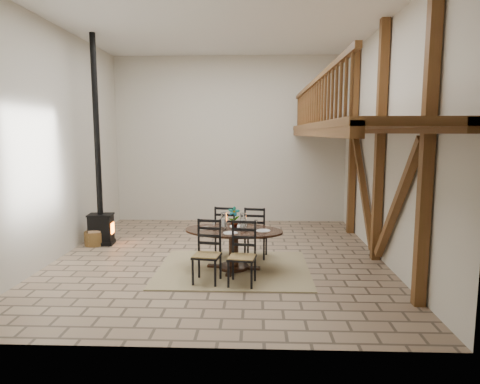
{
  "coord_description": "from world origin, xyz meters",
  "views": [
    {
      "loc": [
        0.8,
        -9.08,
        2.71
      ],
      "look_at": [
        0.44,
        0.4,
        1.4
      ],
      "focal_mm": 32.0,
      "sensor_mm": 36.0,
      "label": 1
    }
  ],
  "objects_px": {
    "log_basket": "(95,237)",
    "log_stack": "(95,238)",
    "wood_stove": "(100,198)",
    "dining_table": "(234,247)"
  },
  "relations": [
    {
      "from": "log_basket",
      "to": "log_stack",
      "type": "height_order",
      "value": "log_basket"
    },
    {
      "from": "log_basket",
      "to": "wood_stove",
      "type": "bearing_deg",
      "value": 20.99
    },
    {
      "from": "wood_stove",
      "to": "log_basket",
      "type": "relative_size",
      "value": 9.69
    },
    {
      "from": "log_stack",
      "to": "wood_stove",
      "type": "bearing_deg",
      "value": 44.4
    },
    {
      "from": "wood_stove",
      "to": "log_stack",
      "type": "distance_m",
      "value": 0.97
    },
    {
      "from": "wood_stove",
      "to": "log_basket",
      "type": "height_order",
      "value": "wood_stove"
    },
    {
      "from": "wood_stove",
      "to": "log_basket",
      "type": "xyz_separation_m",
      "value": [
        -0.14,
        -0.05,
        -0.96
      ]
    },
    {
      "from": "log_basket",
      "to": "log_stack",
      "type": "relative_size",
      "value": 1.32
    },
    {
      "from": "log_basket",
      "to": "log_stack",
      "type": "distance_m",
      "value": 0.07
    },
    {
      "from": "dining_table",
      "to": "log_basket",
      "type": "height_order",
      "value": "dining_table"
    }
  ]
}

